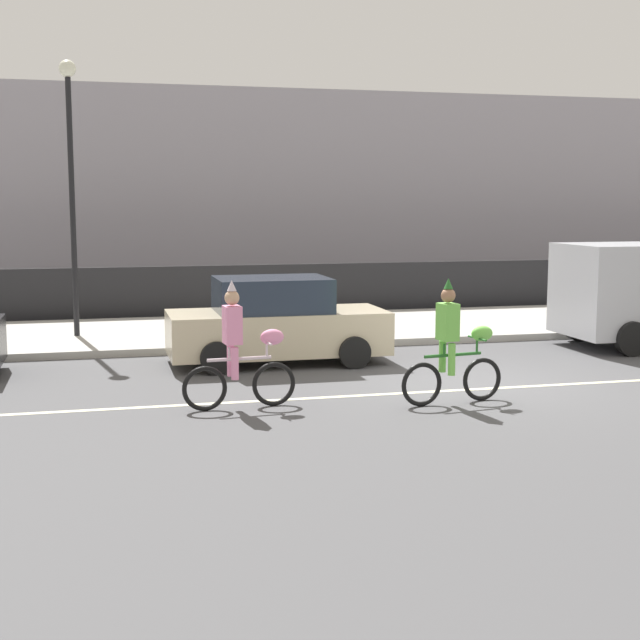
# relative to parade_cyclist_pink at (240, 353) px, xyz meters

# --- Properties ---
(ground_plane) EXTENTS (80.00, 80.00, 0.00)m
(ground_plane) POSITION_rel_parade_cyclist_pink_xyz_m (4.14, 0.90, -0.84)
(ground_plane) COLOR #4C4C4F
(road_centre_line) EXTENTS (36.00, 0.14, 0.01)m
(road_centre_line) POSITION_rel_parade_cyclist_pink_xyz_m (4.14, 0.40, -0.84)
(road_centre_line) COLOR beige
(road_centre_line) RESTS_ON ground
(sidewalk_curb) EXTENTS (60.00, 5.00, 0.15)m
(sidewalk_curb) POSITION_rel_parade_cyclist_pink_xyz_m (4.14, 7.40, -0.77)
(sidewalk_curb) COLOR #ADAAA3
(sidewalk_curb) RESTS_ON ground
(fence_line) EXTENTS (40.00, 0.08, 1.40)m
(fence_line) POSITION_rel_parade_cyclist_pink_xyz_m (4.14, 10.30, -0.14)
(fence_line) COLOR black
(fence_line) RESTS_ON ground
(building_backdrop) EXTENTS (28.00, 8.00, 6.57)m
(building_backdrop) POSITION_rel_parade_cyclist_pink_xyz_m (6.73, 18.90, 2.44)
(building_backdrop) COLOR #99939E
(building_backdrop) RESTS_ON ground
(parade_cyclist_pink) EXTENTS (1.72, 0.50, 1.92)m
(parade_cyclist_pink) POSITION_rel_parade_cyclist_pink_xyz_m (0.00, 0.00, 0.00)
(parade_cyclist_pink) COLOR black
(parade_cyclist_pink) RESTS_ON ground
(parade_cyclist_lime) EXTENTS (1.71, 0.51, 1.92)m
(parade_cyclist_lime) POSITION_rel_parade_cyclist_pink_xyz_m (3.19, -0.45, 0.00)
(parade_cyclist_lime) COLOR black
(parade_cyclist_lime) RESTS_ON ground
(parked_car_beige) EXTENTS (4.10, 1.92, 1.64)m
(parked_car_beige) POSITION_rel_parade_cyclist_pink_xyz_m (1.24, 3.54, -0.06)
(parked_car_beige) COLOR beige
(parked_car_beige) RESTS_ON ground
(street_lamp_post) EXTENTS (0.36, 0.36, 5.86)m
(street_lamp_post) POSITION_rel_parade_cyclist_pink_xyz_m (-2.50, 7.09, 3.15)
(street_lamp_post) COLOR black
(street_lamp_post) RESTS_ON sidewalk_curb
(pedestrian_onlooker) EXTENTS (0.32, 0.20, 1.62)m
(pedestrian_onlooker) POSITION_rel_parade_cyclist_pink_xyz_m (11.57, 9.25, 0.17)
(pedestrian_onlooker) COLOR #33333D
(pedestrian_onlooker) RESTS_ON sidewalk_curb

